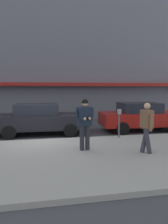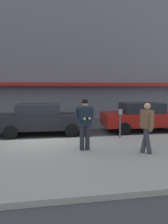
% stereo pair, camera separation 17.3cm
% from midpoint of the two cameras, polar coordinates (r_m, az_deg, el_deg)
% --- Properties ---
extents(ground_plane, '(80.00, 80.00, 0.00)m').
position_cam_midpoint_polar(ground_plane, '(9.89, -10.11, -7.43)').
color(ground_plane, '#3D3D42').
extents(sidewalk, '(32.00, 5.30, 0.14)m').
position_cam_midpoint_polar(sidewalk, '(7.19, -1.97, -11.99)').
color(sidewalk, '#99968E').
rests_on(sidewalk, ground).
extents(curb_paint_line, '(28.00, 0.12, 0.01)m').
position_cam_midpoint_polar(curb_paint_line, '(9.98, -4.32, -7.20)').
color(curb_paint_line, silver).
rests_on(curb_paint_line, ground).
extents(storefront_facade, '(28.00, 4.70, 15.03)m').
position_cam_midpoint_polar(storefront_facade, '(18.86, -7.27, 22.12)').
color(storefront_facade, slate).
rests_on(storefront_facade, ground).
extents(parked_sedan_mid, '(4.53, 1.99, 1.54)m').
position_cam_midpoint_polar(parked_sedan_mid, '(11.15, -10.65, -1.76)').
color(parked_sedan_mid, black).
rests_on(parked_sedan_mid, ground).
extents(parked_sedan_far, '(4.56, 2.05, 1.54)m').
position_cam_midpoint_polar(parked_sedan_far, '(12.27, 15.66, -1.16)').
color(parked_sedan_far, maroon).
rests_on(parked_sedan_far, ground).
extents(man_texting_on_phone, '(0.65, 0.60, 1.81)m').
position_cam_midpoint_polar(man_texting_on_phone, '(7.61, 0.85, -1.83)').
color(man_texting_on_phone, '#23232B').
rests_on(man_texting_on_phone, sidewalk).
extents(pedestrian_dark_coat, '(0.35, 0.60, 1.70)m').
position_cam_midpoint_polar(pedestrian_dark_coat, '(7.58, 16.70, -3.23)').
color(pedestrian_dark_coat, '#33333D').
rests_on(pedestrian_dark_coat, sidewalk).
extents(parking_meter, '(0.12, 0.18, 1.27)m').
position_cam_midpoint_polar(parking_meter, '(9.69, 9.95, -1.87)').
color(parking_meter, '#4C4C51').
rests_on(parking_meter, sidewalk).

